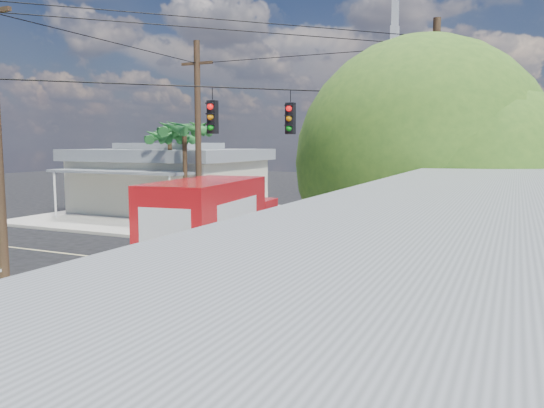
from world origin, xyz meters
The scene contains 12 objects.
ground centered at (0.00, 0.00, 0.00)m, with size 120.00×120.00×0.00m, color black.
sidewalk_nw centered at (-10.88, 10.88, 0.07)m, with size 14.12×14.12×0.14m.
road_markings centered at (0.00, -1.47, 0.01)m, with size 32.00×32.00×0.01m.
building_nw centered at (-12.00, 12.46, 2.22)m, with size 10.80×10.20×4.30m.
radio_tower centered at (0.50, 20.00, 5.64)m, with size 0.80×0.80×17.00m.
tree_ne_front centered at (7.21, 6.76, 4.77)m, with size 4.21×4.14×6.66m.
tree_se centered at (7.01, -7.24, 4.04)m, with size 3.67×3.54×5.62m.
palm_nw_front centered at (-7.50, 7.50, 5.04)m, with size 3.01×3.08×5.59m.
palm_nw_back centered at (-9.50, 9.00, 4.67)m, with size 3.01×3.08×5.19m.
utility_poles centered at (-1.58, 1.60, 4.67)m, with size 12.00×10.68×9.00m.
vending_boxes centered at (6.50, 6.20, 0.69)m, with size 1.90×0.50×1.10m.
delivery_truck centered at (-1.18, -0.15, 1.63)m, with size 3.11×7.63×3.22m.
Camera 1 is at (8.09, -15.56, 4.43)m, focal length 35.00 mm.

